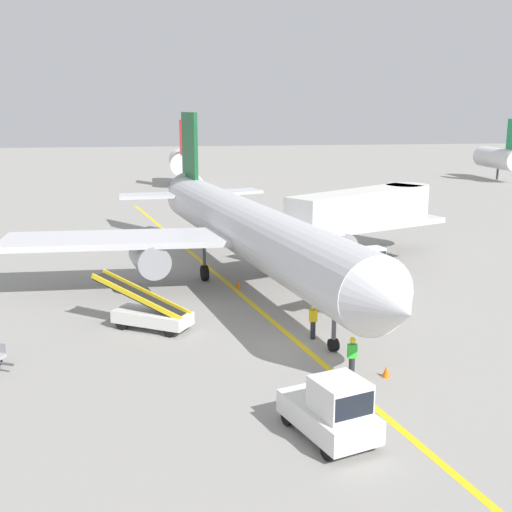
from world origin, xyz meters
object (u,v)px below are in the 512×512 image
at_px(jet_bridge, 370,208).
at_px(safety_cone_nose_right, 238,284).
at_px(belt_loader_aft_hold, 150,313).
at_px(airliner, 246,228).
at_px(baggage_tug_near_wing, 372,265).
at_px(safety_cone_nose_left, 104,279).
at_px(belt_loader_forward_hold, 347,293).
at_px(safety_cone_wingtip_right, 386,372).
at_px(pushback_tug, 332,410).
at_px(ground_crew_marshaller, 352,356).
at_px(safety_cone_wingtip_left, 280,275).
at_px(ground_crew_wing_walker, 313,320).

distance_m(jet_bridge, safety_cone_nose_right, 12.76).
xyz_separation_m(jet_bridge, belt_loader_aft_hold, (-15.38, -13.50, -2.77)).
xyz_separation_m(airliner, safety_cone_nose_right, (-0.59, -0.96, -3.20)).
height_order(baggage_tug_near_wing, safety_cone_nose_left, baggage_tug_near_wing).
distance_m(belt_loader_forward_hold, safety_cone_wingtip_right, 9.44).
height_order(pushback_tug, ground_crew_marshaller, pushback_tug).
height_order(jet_bridge, ground_crew_marshaller, jet_bridge).
height_order(safety_cone_wingtip_left, safety_cone_wingtip_right, same).
bearing_deg(belt_loader_aft_hold, safety_cone_wingtip_right, -37.71).
relative_size(belt_loader_forward_hold, safety_cone_wingtip_left, 10.77).
bearing_deg(safety_cone_wingtip_right, airliner, 103.88).
xyz_separation_m(pushback_tug, safety_cone_wingtip_left, (2.04, 20.27, -0.77)).
xyz_separation_m(pushback_tug, safety_cone_wingtip_right, (3.46, 4.50, -0.77)).
distance_m(baggage_tug_near_wing, belt_loader_forward_hold, 6.15).
distance_m(belt_loader_aft_hold, ground_crew_wing_walker, 7.90).
bearing_deg(pushback_tug, ground_crew_marshaller, 66.03).
relative_size(baggage_tug_near_wing, safety_cone_nose_left, 5.93).
bearing_deg(safety_cone_wingtip_right, belt_loader_aft_hold, 142.29).
relative_size(belt_loader_aft_hold, safety_cone_wingtip_left, 11.17).
bearing_deg(belt_loader_aft_hold, jet_bridge, 41.27).
xyz_separation_m(baggage_tug_near_wing, safety_cone_nose_left, (-16.51, 1.67, -0.71)).
bearing_deg(airliner, pushback_tug, -89.35).
bearing_deg(belt_loader_forward_hold, safety_cone_nose_right, 139.45).
xyz_separation_m(jet_bridge, belt_loader_forward_hold, (-4.92, -11.38, -2.77)).
bearing_deg(pushback_tug, airliner, 90.65).
bearing_deg(belt_loader_aft_hold, ground_crew_marshaller, -41.73).
relative_size(safety_cone_nose_right, safety_cone_wingtip_left, 1.00).
height_order(airliner, jet_bridge, airliner).
distance_m(pushback_tug, ground_crew_marshaller, 5.08).
bearing_deg(ground_crew_marshaller, belt_loader_forward_hold, 74.98).
bearing_deg(belt_loader_aft_hold, ground_crew_wing_walker, -18.71).
xyz_separation_m(airliner, ground_crew_marshaller, (2.28, -14.76, -2.51)).
distance_m(belt_loader_forward_hold, safety_cone_nose_right, 7.06).
bearing_deg(pushback_tug, safety_cone_nose_right, 92.50).
height_order(belt_loader_forward_hold, safety_cone_nose_right, belt_loader_forward_hold).
relative_size(ground_crew_marshaller, safety_cone_wingtip_left, 3.86).
bearing_deg(safety_cone_nose_left, baggage_tug_near_wing, -5.79).
distance_m(pushback_tug, belt_loader_aft_hold, 13.16).
relative_size(belt_loader_aft_hold, ground_crew_wing_walker, 2.89).
height_order(jet_bridge, belt_loader_aft_hold, jet_bridge).
relative_size(belt_loader_aft_hold, safety_cone_wingtip_right, 11.17).
bearing_deg(pushback_tug, belt_loader_aft_hold, 116.72).
bearing_deg(pushback_tug, ground_crew_wing_walker, 80.35).
height_order(ground_crew_marshaller, safety_cone_nose_left, ground_crew_marshaller).
height_order(jet_bridge, baggage_tug_near_wing, jet_bridge).
relative_size(ground_crew_wing_walker, safety_cone_nose_right, 3.86).
height_order(baggage_tug_near_wing, ground_crew_marshaller, baggage_tug_near_wing).
relative_size(pushback_tug, belt_loader_forward_hold, 0.85).
distance_m(safety_cone_nose_left, safety_cone_nose_right, 8.38).
bearing_deg(baggage_tug_near_wing, ground_crew_wing_walker, -121.52).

